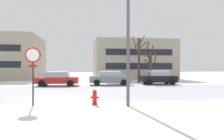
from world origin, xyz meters
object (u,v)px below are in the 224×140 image
at_px(street_lamp, 135,35).
at_px(parked_car_black, 158,77).
at_px(fire_hydrant, 95,97).
at_px(parked_car_gray, 110,78).
at_px(stop_sign, 33,65).
at_px(parked_car_red, 57,79).

bearing_deg(street_lamp, parked_car_black, 64.39).
distance_m(fire_hydrant, parked_car_gray, 11.66).
distance_m(fire_hydrant, parked_car_black, 13.80).
bearing_deg(fire_hydrant, stop_sign, 178.07).
xyz_separation_m(street_lamp, parked_car_black, (5.76, 12.01, -2.78)).
bearing_deg(street_lamp, fire_hydrant, 163.58).
bearing_deg(fire_hydrant, parked_car_gray, 78.48).
xyz_separation_m(parked_car_red, parked_car_gray, (5.40, 0.25, 0.01)).
bearing_deg(parked_car_black, parked_car_gray, -179.88).
height_order(fire_hydrant, parked_car_gray, parked_car_gray).
xyz_separation_m(stop_sign, parked_car_red, (-0.01, 11.07, -1.32)).
bearing_deg(parked_car_gray, stop_sign, -115.45).
height_order(fire_hydrant, parked_car_red, parked_car_red).
bearing_deg(stop_sign, parked_car_red, 90.06).
distance_m(parked_car_gray, parked_car_black, 5.40).
bearing_deg(stop_sign, street_lamp, -7.74).
bearing_deg(parked_car_black, street_lamp, -115.61).
relative_size(stop_sign, parked_car_gray, 0.67).
relative_size(stop_sign, parked_car_black, 0.75).
distance_m(street_lamp, parked_car_red, 13.09).
relative_size(fire_hydrant, parked_car_gray, 0.18).
relative_size(street_lamp, parked_car_gray, 1.32).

